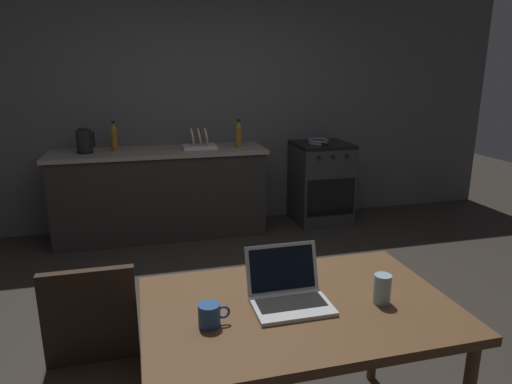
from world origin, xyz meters
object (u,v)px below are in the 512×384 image
frying_pan (319,141)px  dining_table (298,319)px  stove_oven (321,182)px  bottle (239,134)px  coffee_mug (210,315)px  bottle_b (114,137)px  laptop (289,293)px  drinking_glass (382,289)px  dish_rack (199,144)px  electric_kettle (84,141)px  chair (92,367)px

frying_pan → dining_table: bearing=-113.6°
stove_oven → frying_pan: (-0.05, -0.03, 0.48)m
stove_oven → bottle: bottle is taller
coffee_mug → bottle_b: (-0.46, 3.18, 0.25)m
laptop → bottle_b: bottle_b is taller
bottle_b → coffee_mug: bearing=-81.8°
bottle → drinking_glass: (-0.06, -3.06, -0.23)m
laptop → coffee_mug: (-0.35, -0.09, 0.00)m
frying_pan → dish_rack: bearing=178.7°
laptop → dish_rack: size_ratio=0.94×
dining_table → bottle: (0.40, 2.98, 0.37)m
bottle → coffee_mug: bearing=-104.5°
electric_kettle → bottle_b: size_ratio=0.82×
frying_pan → dish_rack: (-1.31, 0.03, 0.02)m
bottle → frying_pan: size_ratio=0.72×
laptop → dining_table: bearing=-17.8°
chair → electric_kettle: electric_kettle is taller
dining_table → electric_kettle: (-1.12, 3.03, 0.35)m
chair → electric_kettle: 2.99m
chair → dish_rack: bearing=65.6°
chair → drinking_glass: bearing=-16.5°
chair → drinking_glass: 1.24m
drinking_glass → dining_table: bearing=167.2°
bottle → drinking_glass: bottle is taller
chair → laptop: (0.81, -0.08, 0.26)m
bottle → frying_pan: (0.91, 0.02, -0.11)m
dining_table → drinking_glass: (0.34, -0.08, 0.14)m
coffee_mug → drinking_glass: drinking_glass is taller
coffee_mug → bottle_b: bearing=98.2°
chair → coffee_mug: 0.56m
chair → dining_table: bearing=-14.6°
laptop → bottle: bearing=87.3°
electric_kettle → drinking_glass: electric_kettle is taller
bottle → bottle_b: 1.25m
coffee_mug → chair: bearing=160.5°
laptop → coffee_mug: 0.36m
bottle → electric_kettle: bearing=178.1°
electric_kettle → dish_rack: 1.12m
stove_oven → frying_pan: frying_pan is taller
electric_kettle → coffee_mug: 3.19m
coffee_mug → electric_kettle: bearing=103.3°
laptop → frying_pan: bearing=71.5°
stove_oven → electric_kettle: 2.54m
laptop → drinking_glass: size_ratio=2.54×
bottle_b → bottle: bearing=-6.0°
laptop → electric_kettle: size_ratio=1.33×
bottle → coffee_mug: (-0.79, -3.05, -0.25)m
stove_oven → drinking_glass: 3.29m
dish_rack → stove_oven: bearing=-0.1°
laptop → electric_kettle: (-1.08, 3.01, 0.23)m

